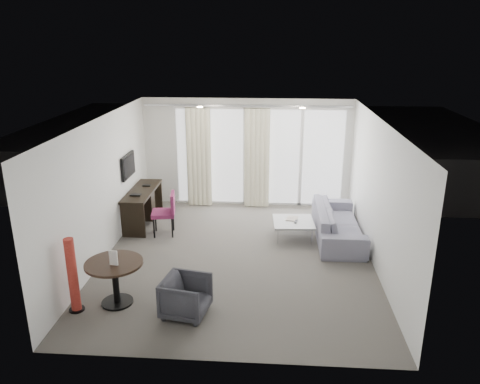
# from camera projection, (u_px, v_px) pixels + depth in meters

# --- Properties ---
(floor) EXTENTS (5.00, 6.00, 0.00)m
(floor) POSITION_uv_depth(u_px,v_px,m) (238.00, 257.00, 8.86)
(floor) COLOR #544F49
(floor) RESTS_ON ground
(ceiling) EXTENTS (5.00, 6.00, 0.00)m
(ceiling) POSITION_uv_depth(u_px,v_px,m) (238.00, 121.00, 8.03)
(ceiling) COLOR white
(ceiling) RESTS_ON ground
(wall_left) EXTENTS (0.00, 6.00, 2.60)m
(wall_left) POSITION_uv_depth(u_px,v_px,m) (103.00, 189.00, 8.62)
(wall_left) COLOR silver
(wall_left) RESTS_ON ground
(wall_right) EXTENTS (0.00, 6.00, 2.60)m
(wall_right) POSITION_uv_depth(u_px,v_px,m) (378.00, 195.00, 8.28)
(wall_right) COLOR silver
(wall_right) RESTS_ON ground
(wall_front) EXTENTS (5.00, 0.00, 2.60)m
(wall_front) POSITION_uv_depth(u_px,v_px,m) (219.00, 271.00, 5.61)
(wall_front) COLOR silver
(wall_front) RESTS_ON ground
(window_panel) EXTENTS (4.00, 0.02, 2.38)m
(window_panel) POSITION_uv_depth(u_px,v_px,m) (259.00, 157.00, 11.28)
(window_panel) COLOR white
(window_panel) RESTS_ON ground
(window_frame) EXTENTS (4.10, 0.06, 2.44)m
(window_frame) POSITION_uv_depth(u_px,v_px,m) (259.00, 157.00, 11.27)
(window_frame) COLOR white
(window_frame) RESTS_ON ground
(curtain_left) EXTENTS (0.60, 0.20, 2.38)m
(curtain_left) POSITION_uv_depth(u_px,v_px,m) (199.00, 158.00, 11.22)
(curtain_left) COLOR beige
(curtain_left) RESTS_ON ground
(curtain_right) EXTENTS (0.60, 0.20, 2.38)m
(curtain_right) POSITION_uv_depth(u_px,v_px,m) (257.00, 159.00, 11.13)
(curtain_right) COLOR beige
(curtain_right) RESTS_ON ground
(curtain_track) EXTENTS (4.80, 0.04, 0.04)m
(curtain_track) POSITION_uv_depth(u_px,v_px,m) (247.00, 106.00, 10.75)
(curtain_track) COLOR #B2B2B7
(curtain_track) RESTS_ON ceiling
(downlight_a) EXTENTS (0.12, 0.12, 0.02)m
(downlight_a) POSITION_uv_depth(u_px,v_px,m) (200.00, 107.00, 9.61)
(downlight_a) COLOR #FFE0B2
(downlight_a) RESTS_ON ceiling
(downlight_b) EXTENTS (0.12, 0.12, 0.02)m
(downlight_b) POSITION_uv_depth(u_px,v_px,m) (302.00, 108.00, 9.47)
(downlight_b) COLOR #FFE0B2
(downlight_b) RESTS_ON ceiling
(desk) EXTENTS (0.52, 1.66, 0.78)m
(desk) POSITION_uv_depth(u_px,v_px,m) (143.00, 207.00, 10.34)
(desk) COLOR black
(desk) RESTS_ON floor
(tv) EXTENTS (0.05, 0.80, 0.50)m
(tv) POSITION_uv_depth(u_px,v_px,m) (128.00, 166.00, 9.97)
(tv) COLOR black
(tv) RESTS_ON wall_left
(desk_chair) EXTENTS (0.56, 0.54, 0.91)m
(desk_chair) POSITION_uv_depth(u_px,v_px,m) (163.00, 214.00, 9.74)
(desk_chair) COLOR #77214B
(desk_chair) RESTS_ON floor
(round_table) EXTENTS (0.89, 0.89, 0.71)m
(round_table) POSITION_uv_depth(u_px,v_px,m) (116.00, 283.00, 7.23)
(round_table) COLOR black
(round_table) RESTS_ON floor
(menu_card) EXTENTS (0.13, 0.04, 0.24)m
(menu_card) POSITION_uv_depth(u_px,v_px,m) (114.00, 264.00, 7.03)
(menu_card) COLOR white
(menu_card) RESTS_ON round_table
(red_lamp) EXTENTS (0.31, 0.31, 1.19)m
(red_lamp) POSITION_uv_depth(u_px,v_px,m) (73.00, 275.00, 6.97)
(red_lamp) COLOR #A72E24
(red_lamp) RESTS_ON floor
(tub_armchair) EXTENTS (0.77, 0.76, 0.60)m
(tub_armchair) POSITION_uv_depth(u_px,v_px,m) (186.00, 296.00, 6.95)
(tub_armchair) COLOR #2D2E34
(tub_armchair) RESTS_ON floor
(coffee_table) EXTENTS (0.86, 0.86, 0.37)m
(coffee_table) POSITION_uv_depth(u_px,v_px,m) (293.00, 229.00, 9.66)
(coffee_table) COLOR gray
(coffee_table) RESTS_ON floor
(remote) EXTENTS (0.07, 0.15, 0.02)m
(remote) POSITION_uv_depth(u_px,v_px,m) (296.00, 222.00, 9.55)
(remote) COLOR black
(remote) RESTS_ON coffee_table
(magazine) EXTENTS (0.25, 0.30, 0.01)m
(magazine) POSITION_uv_depth(u_px,v_px,m) (292.00, 219.00, 9.72)
(magazine) COLOR gray
(magazine) RESTS_ON coffee_table
(sofa) EXTENTS (0.89, 2.27, 0.66)m
(sofa) POSITION_uv_depth(u_px,v_px,m) (338.00, 223.00, 9.62)
(sofa) COLOR slate
(sofa) RESTS_ON floor
(terrace_slab) EXTENTS (5.60, 3.00, 0.12)m
(terrace_slab) POSITION_uv_depth(u_px,v_px,m) (260.00, 187.00, 13.12)
(terrace_slab) COLOR #4D4D50
(terrace_slab) RESTS_ON ground
(rattan_chair_a) EXTENTS (0.74, 0.74, 0.90)m
(rattan_chair_a) POSITION_uv_depth(u_px,v_px,m) (269.00, 172.00, 12.74)
(rattan_chair_a) COLOR brown
(rattan_chair_a) RESTS_ON terrace_slab
(rattan_chair_b) EXTENTS (0.70, 0.70, 0.89)m
(rattan_chair_b) POSITION_uv_depth(u_px,v_px,m) (335.00, 175.00, 12.51)
(rattan_chair_b) COLOR brown
(rattan_chair_b) RESTS_ON terrace_slab
(rattan_table) EXTENTS (0.55, 0.55, 0.48)m
(rattan_table) POSITION_uv_depth(u_px,v_px,m) (308.00, 177.00, 13.03)
(rattan_table) COLOR brown
(rattan_table) RESTS_ON terrace_slab
(balustrade) EXTENTS (5.50, 0.06, 1.05)m
(balustrade) POSITION_uv_depth(u_px,v_px,m) (262.00, 155.00, 14.31)
(balustrade) COLOR #B2B2B7
(balustrade) RESTS_ON terrace_slab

